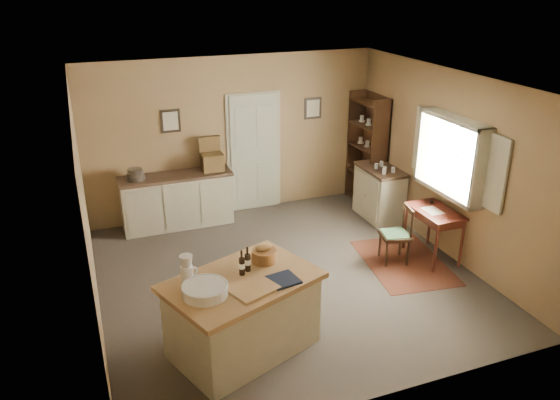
# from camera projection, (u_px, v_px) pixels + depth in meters

# --- Properties ---
(ground) EXTENTS (5.00, 5.00, 0.00)m
(ground) POSITION_uv_depth(u_px,v_px,m) (287.00, 276.00, 7.62)
(ground) COLOR brown
(ground) RESTS_ON ground
(wall_back) EXTENTS (5.00, 0.10, 2.70)m
(wall_back) POSITION_uv_depth(u_px,v_px,m) (234.00, 136.00, 9.25)
(wall_back) COLOR #92744F
(wall_back) RESTS_ON ground
(wall_front) EXTENTS (5.00, 0.10, 2.70)m
(wall_front) POSITION_uv_depth(u_px,v_px,m) (388.00, 281.00, 4.94)
(wall_front) COLOR #92744F
(wall_front) RESTS_ON ground
(wall_left) EXTENTS (0.10, 5.00, 2.70)m
(wall_left) POSITION_uv_depth(u_px,v_px,m) (86.00, 215.00, 6.28)
(wall_left) COLOR #92744F
(wall_left) RESTS_ON ground
(wall_right) EXTENTS (0.10, 5.00, 2.70)m
(wall_right) POSITION_uv_depth(u_px,v_px,m) (448.00, 164.00, 7.91)
(wall_right) COLOR #92744F
(wall_right) RESTS_ON ground
(ceiling) EXTENTS (5.00, 5.00, 0.00)m
(ceiling) POSITION_uv_depth(u_px,v_px,m) (288.00, 82.00, 6.57)
(ceiling) COLOR silver
(ceiling) RESTS_ON wall_back
(door) EXTENTS (0.97, 0.06, 2.11)m
(door) POSITION_uv_depth(u_px,v_px,m) (254.00, 151.00, 9.45)
(door) COLOR #B2B79A
(door) RESTS_ON ground
(framed_prints) EXTENTS (2.82, 0.02, 0.38)m
(framed_prints) POSITION_uv_depth(u_px,v_px,m) (245.00, 114.00, 9.15)
(framed_prints) COLOR black
(framed_prints) RESTS_ON ground
(window) EXTENTS (0.25, 1.99, 1.12)m
(window) POSITION_uv_depth(u_px,v_px,m) (454.00, 156.00, 7.64)
(window) COLOR #C1B897
(window) RESTS_ON ground
(work_island) EXTENTS (1.87, 1.54, 1.20)m
(work_island) POSITION_uv_depth(u_px,v_px,m) (242.00, 313.00, 5.97)
(work_island) COLOR #C1B897
(work_island) RESTS_ON ground
(sideboard) EXTENTS (1.82, 0.52, 1.18)m
(sideboard) POSITION_uv_depth(u_px,v_px,m) (178.00, 199.00, 8.98)
(sideboard) COLOR #C1B897
(sideboard) RESTS_ON ground
(rug) EXTENTS (1.30, 1.73, 0.01)m
(rug) POSITION_uv_depth(u_px,v_px,m) (404.00, 262.00, 7.99)
(rug) COLOR #552D17
(rug) RESTS_ON ground
(writing_desk) EXTENTS (0.52, 0.85, 0.82)m
(writing_desk) POSITION_uv_depth(u_px,v_px,m) (435.00, 217.00, 7.88)
(writing_desk) COLOR #3C150F
(writing_desk) RESTS_ON ground
(desk_chair) EXTENTS (0.47, 0.47, 0.84)m
(desk_chair) POSITION_uv_depth(u_px,v_px,m) (395.00, 235.00, 7.87)
(desk_chair) COLOR black
(desk_chair) RESTS_ON ground
(right_cabinet) EXTENTS (0.53, 0.95, 0.99)m
(right_cabinet) POSITION_uv_depth(u_px,v_px,m) (379.00, 193.00, 9.29)
(right_cabinet) COLOR #C1B897
(right_cabinet) RESTS_ON ground
(shelving_unit) EXTENTS (0.34, 0.90, 1.99)m
(shelving_unit) POSITION_uv_depth(u_px,v_px,m) (369.00, 150.00, 9.73)
(shelving_unit) COLOR black
(shelving_unit) RESTS_ON ground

